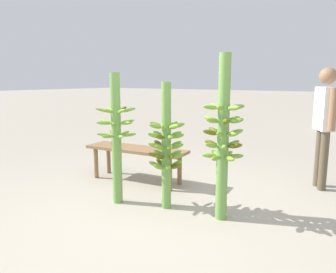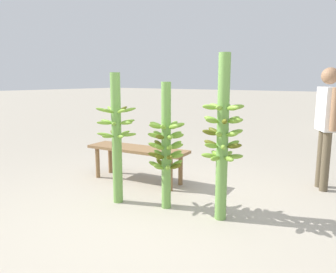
# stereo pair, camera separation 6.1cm
# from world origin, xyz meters

# --- Properties ---
(ground_plane) EXTENTS (80.00, 80.00, 0.00)m
(ground_plane) POSITION_xyz_m (0.00, 0.00, 0.00)
(ground_plane) COLOR #A89E8C
(banana_stalk_left) EXTENTS (0.46, 0.46, 1.49)m
(banana_stalk_left) POSITION_xyz_m (-0.64, 0.16, 0.78)
(banana_stalk_left) COLOR #6B9E47
(banana_stalk_left) RESTS_ON ground_plane
(banana_stalk_center) EXTENTS (0.41, 0.41, 1.39)m
(banana_stalk_center) POSITION_xyz_m (-0.08, 0.35, 0.70)
(banana_stalk_center) COLOR #6B9E47
(banana_stalk_center) RESTS_ON ground_plane
(banana_stalk_right) EXTENTS (0.42, 0.42, 1.67)m
(banana_stalk_right) POSITION_xyz_m (0.55, 0.43, 0.86)
(banana_stalk_right) COLOR #6B9E47
(banana_stalk_right) RESTS_ON ground_plane
(vendor_person) EXTENTS (0.34, 0.52, 1.56)m
(vendor_person) POSITION_xyz_m (1.20, 2.04, 0.94)
(vendor_person) COLOR brown
(vendor_person) RESTS_ON ground_plane
(market_bench) EXTENTS (1.51, 0.56, 0.48)m
(market_bench) POSITION_xyz_m (-0.98, 0.91, 0.41)
(market_bench) COLOR olive
(market_bench) RESTS_ON ground_plane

